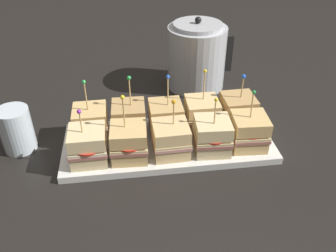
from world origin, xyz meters
TOP-DOWN VIEW (x-y plane):
  - ground_plane at (0.00, 0.00)m, footprint 6.00×6.00m
  - serving_platter at (0.00, 0.00)m, footprint 0.52×0.22m
  - sandwich_front_far_left at (-0.19, -0.05)m, footprint 0.09×0.09m
  - sandwich_front_left at (-0.10, -0.05)m, footprint 0.09×0.09m
  - sandwich_front_center at (-0.00, -0.05)m, footprint 0.09×0.09m
  - sandwich_front_right at (0.10, -0.05)m, footprint 0.09×0.09m
  - sandwich_front_far_right at (0.19, -0.05)m, footprint 0.09×0.09m
  - sandwich_back_far_left at (-0.19, 0.05)m, footprint 0.09×0.09m
  - sandwich_back_left at (-0.09, 0.05)m, footprint 0.09×0.09m
  - sandwich_back_center at (0.00, 0.04)m, footprint 0.09×0.09m
  - sandwich_back_right at (0.09, 0.04)m, footprint 0.09×0.09m
  - sandwich_back_far_right at (0.19, 0.05)m, footprint 0.09×0.09m
  - kettle_steel at (0.13, 0.32)m, footprint 0.21×0.18m
  - drinking_glass at (-0.37, 0.04)m, footprint 0.08×0.08m

SIDE VIEW (x-z plane):
  - ground_plane at x=0.00m, z-range 0.00..0.00m
  - serving_platter at x=0.00m, z-range 0.00..0.02m
  - drinking_glass at x=-0.37m, z-range 0.00..0.11m
  - sandwich_front_center at x=0.00m, z-range -0.01..0.13m
  - sandwich_back_far_left at x=-0.19m, z-range -0.02..0.14m
  - sandwich_back_center at x=0.00m, z-range -0.02..0.14m
  - sandwich_front_right at x=0.10m, z-range -0.02..0.13m
  - sandwich_front_far_right at x=0.19m, z-range -0.02..0.14m
  - sandwich_back_right at x=0.09m, z-range -0.02..0.14m
  - sandwich_front_far_left at x=-0.19m, z-range -0.01..0.13m
  - sandwich_back_left at x=-0.09m, z-range -0.02..0.14m
  - sandwich_back_far_right at x=0.19m, z-range -0.01..0.13m
  - sandwich_front_left at x=-0.10m, z-range -0.02..0.14m
  - kettle_steel at x=0.13m, z-range -0.01..0.22m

